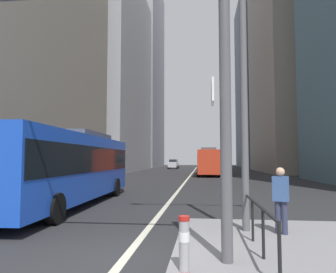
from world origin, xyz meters
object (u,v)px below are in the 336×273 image
object	(u,v)px
street_lamp_post	(243,45)
car_oncoming_mid	(173,164)
car_receding_near	(221,165)
pedestrian_waiting	(281,197)
city_bus_blue_oncoming	(68,164)
city_bus_red_receding	(209,161)
traffic_signal_gantry	(103,57)
bollard_right	(184,240)

from	to	relation	value
street_lamp_post	car_oncoming_mid	bearing A→B (deg)	97.38
car_receding_near	pedestrian_waiting	size ratio (longest dim) A/B	2.42
street_lamp_post	pedestrian_waiting	size ratio (longest dim) A/B	4.67
car_receding_near	street_lamp_post	size ratio (longest dim) A/B	0.52
city_bus_blue_oncoming	car_receding_near	size ratio (longest dim) A/B	2.90
city_bus_red_receding	car_receding_near	distance (m)	12.74
city_bus_red_receding	traffic_signal_gantry	distance (m)	34.36
car_oncoming_mid	traffic_signal_gantry	size ratio (longest dim) A/B	0.59
city_bus_blue_oncoming	traffic_signal_gantry	bearing A→B (deg)	-61.80
car_receding_near	street_lamp_post	world-z (taller)	street_lamp_post
car_receding_near	traffic_signal_gantry	xyz separation A→B (m)	(-4.82, -46.70, 3.18)
car_receding_near	bollard_right	bearing A→B (deg)	-93.81
city_bus_blue_oncoming	pedestrian_waiting	world-z (taller)	city_bus_blue_oncoming
traffic_signal_gantry	pedestrian_waiting	size ratio (longest dim) A/B	4.20
car_receding_near	traffic_signal_gantry	size ratio (longest dim) A/B	0.58
street_lamp_post	pedestrian_waiting	world-z (taller)	street_lamp_post
city_bus_blue_oncoming	car_oncoming_mid	size ratio (longest dim) A/B	2.86
city_bus_blue_oncoming	street_lamp_post	distance (m)	9.20
city_bus_blue_oncoming	city_bus_red_receding	xyz separation A→B (m)	(6.63, 26.76, -0.00)
bollard_right	pedestrian_waiting	world-z (taller)	pedestrian_waiting
traffic_signal_gantry	pedestrian_waiting	world-z (taller)	traffic_signal_gantry
traffic_signal_gantry	car_oncoming_mid	bearing A→B (deg)	94.07
city_bus_blue_oncoming	street_lamp_post	bearing A→B (deg)	-33.40
city_bus_blue_oncoming	pedestrian_waiting	distance (m)	9.44
traffic_signal_gantry	street_lamp_post	distance (m)	4.31
city_bus_blue_oncoming	traffic_signal_gantry	xyz separation A→B (m)	(3.98, -7.42, 2.33)
car_oncoming_mid	street_lamp_post	size ratio (longest dim) A/B	0.53
car_receding_near	pedestrian_waiting	world-z (taller)	car_receding_near
car_oncoming_mid	bollard_right	world-z (taller)	car_oncoming_mid
city_bus_blue_oncoming	car_oncoming_mid	world-z (taller)	city_bus_blue_oncoming
car_receding_near	street_lamp_post	bearing A→B (deg)	-92.18
car_oncoming_mid	traffic_signal_gantry	world-z (taller)	traffic_signal_gantry
city_bus_blue_oncoming	bollard_right	bearing A→B (deg)	-54.61
car_oncoming_mid	bollard_right	distance (m)	60.74
car_receding_near	city_bus_red_receding	bearing A→B (deg)	-99.80
city_bus_blue_oncoming	city_bus_red_receding	size ratio (longest dim) A/B	1.07
street_lamp_post	bollard_right	size ratio (longest dim) A/B	8.52
bollard_right	pedestrian_waiting	bearing A→B (deg)	51.79
city_bus_red_receding	car_receding_near	world-z (taller)	city_bus_red_receding
city_bus_red_receding	traffic_signal_gantry	world-z (taller)	traffic_signal_gantry
car_oncoming_mid	traffic_signal_gantry	xyz separation A→B (m)	(4.26, -59.91, 3.17)
city_bus_red_receding	pedestrian_waiting	bearing A→B (deg)	-87.56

